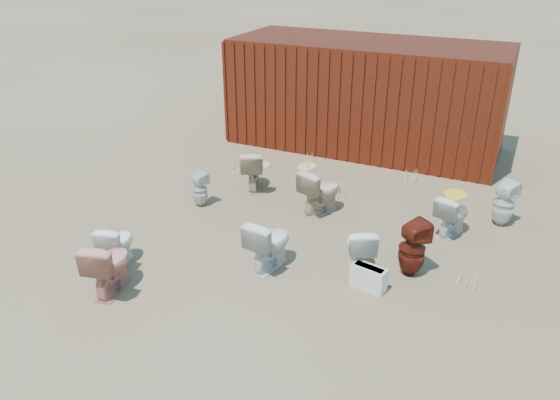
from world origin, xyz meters
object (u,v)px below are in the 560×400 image
at_px(toilet_front_pink, 109,265).
at_px(toilet_back_yellowlid, 452,215).
at_px(toilet_front_c, 269,243).
at_px(toilet_back_beige_right, 321,191).
at_px(shipping_container, 366,95).
at_px(toilet_front_e, 359,248).
at_px(loose_tank, 368,278).
at_px(toilet_front_maroon, 412,249).
at_px(toilet_back_a, 199,189).
at_px(toilet_back_e, 504,203).
at_px(toilet_front_a, 117,244).
at_px(toilet_back_beige_left, 253,169).

height_order(toilet_front_pink, toilet_back_yellowlid, toilet_front_pink).
relative_size(toilet_front_c, toilet_back_beige_right, 0.98).
bearing_deg(shipping_container, toilet_front_e, -73.28).
xyz_separation_m(toilet_front_pink, loose_tank, (3.21, 1.56, -0.23)).
bearing_deg(toilet_front_e, toilet_front_maroon, 168.15).
xyz_separation_m(toilet_back_a, toilet_back_beige_right, (2.09, 0.69, 0.09)).
bearing_deg(toilet_back_yellowlid, shipping_container, -33.89).
distance_m(toilet_back_e, loose_tank, 3.17).
xyz_separation_m(toilet_front_a, toilet_front_e, (3.30, 1.39, 0.03)).
relative_size(toilet_front_maroon, toilet_back_beige_left, 1.07).
height_order(toilet_front_a, toilet_back_beige_right, toilet_back_beige_right).
bearing_deg(toilet_front_e, shipping_container, -100.93).
xyz_separation_m(toilet_back_beige_right, loose_tank, (1.47, -1.91, -0.24)).
relative_size(toilet_back_beige_left, toilet_back_e, 1.00).
height_order(toilet_front_pink, toilet_front_e, toilet_front_pink).
bearing_deg(toilet_front_pink, toilet_front_maroon, -162.67).
height_order(toilet_front_a, toilet_back_a, toilet_front_a).
relative_size(toilet_front_e, toilet_back_beige_left, 0.92).
bearing_deg(toilet_front_e, toilet_front_c, -5.67).
distance_m(toilet_front_a, loose_tank, 3.71).
distance_m(toilet_front_a, toilet_back_beige_right, 3.58).
bearing_deg(toilet_back_e, toilet_back_beige_right, 41.25).
bearing_deg(toilet_front_c, toilet_front_e, -149.01).
relative_size(toilet_back_a, toilet_back_beige_right, 0.78).
xyz_separation_m(toilet_front_e, toilet_back_a, (-3.28, 0.82, -0.04)).
bearing_deg(toilet_back_yellowlid, toilet_front_a, 54.78).
bearing_deg(toilet_front_a, toilet_front_c, -170.80).
bearing_deg(toilet_back_e, toilet_front_e, 78.13).
xyz_separation_m(toilet_back_beige_right, toilet_back_yellowlid, (2.24, 0.18, -0.06)).
height_order(toilet_back_beige_right, toilet_back_yellowlid, toilet_back_beige_right).
relative_size(shipping_container, toilet_back_beige_left, 7.51).
bearing_deg(toilet_front_a, toilet_back_beige_right, -140.14).
distance_m(toilet_back_a, toilet_back_yellowlid, 4.41).
height_order(toilet_front_c, toilet_back_beige_left, toilet_front_c).
height_order(toilet_back_beige_right, toilet_back_e, toilet_back_beige_right).
distance_m(toilet_front_c, toilet_front_e, 1.32).
relative_size(toilet_front_maroon, loose_tank, 1.70).
bearing_deg(toilet_back_beige_right, toilet_front_pink, 86.46).
distance_m(toilet_front_maroon, toilet_back_e, 2.42).
xyz_separation_m(toilet_back_beige_left, loose_tank, (3.04, -2.32, -0.22)).
relative_size(toilet_front_a, toilet_front_maroon, 0.80).
distance_m(toilet_front_pink, toilet_front_e, 3.53).
bearing_deg(toilet_back_e, toilet_front_maroon, 88.99).
relative_size(shipping_container, toilet_back_beige_right, 7.27).
bearing_deg(toilet_back_beige_left, toilet_back_a, 39.85).
distance_m(toilet_front_a, toilet_back_beige_left, 3.34).
height_order(toilet_front_e, toilet_back_beige_left, toilet_back_beige_left).
xyz_separation_m(shipping_container, toilet_back_e, (3.33, -2.82, -0.80)).
relative_size(toilet_front_c, toilet_front_maroon, 0.95).
xyz_separation_m(toilet_front_a, toilet_back_a, (0.02, 2.20, -0.02)).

